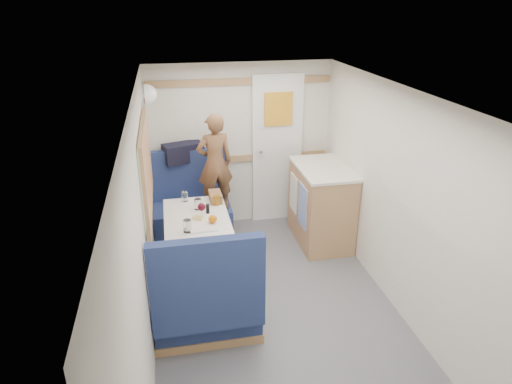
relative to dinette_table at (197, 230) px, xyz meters
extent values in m
plane|color=#515156|center=(0.65, -1.00, -0.57)|extent=(4.50, 4.50, 0.00)
plane|color=silver|center=(0.65, -1.00, 1.43)|extent=(4.50, 4.50, 0.00)
cube|color=silver|center=(0.65, 1.25, 0.43)|extent=(2.20, 0.02, 2.00)
cube|color=silver|center=(-0.45, -1.00, 0.43)|extent=(0.02, 4.50, 2.00)
cube|color=silver|center=(1.75, -1.00, 0.43)|extent=(0.02, 4.50, 2.00)
cube|color=#A6724B|center=(0.65, 1.23, 0.28)|extent=(2.15, 0.02, 0.08)
cube|color=#A6724B|center=(0.65, 1.23, 1.21)|extent=(2.15, 0.02, 0.08)
cube|color=gray|center=(-0.43, 0.00, 0.68)|extent=(0.04, 1.30, 0.72)
cube|color=white|center=(1.10, 1.22, 0.36)|extent=(0.62, 0.04, 1.86)
cube|color=gold|center=(1.10, 1.19, 0.88)|extent=(0.34, 0.03, 0.40)
cylinder|color=silver|center=(0.88, 1.17, 0.38)|extent=(0.04, 0.10, 0.04)
cube|color=white|center=(0.00, 0.00, 0.13)|extent=(0.62, 0.92, 0.04)
cylinder|color=silver|center=(0.00, 0.00, -0.22)|extent=(0.08, 0.08, 0.66)
cylinder|color=silver|center=(0.00, 0.00, -0.55)|extent=(0.36, 0.36, 0.03)
cube|color=navy|center=(0.00, 0.80, -0.34)|extent=(0.88, 0.50, 0.45)
cube|color=navy|center=(0.00, 1.08, 0.08)|extent=(0.88, 0.10, 0.80)
cube|color=#A6724B|center=(0.00, 0.80, -0.53)|extent=(0.90, 0.52, 0.08)
cube|color=navy|center=(0.00, -0.80, -0.34)|extent=(0.88, 0.50, 0.45)
cube|color=navy|center=(0.00, -1.08, 0.08)|extent=(0.88, 0.10, 0.80)
cube|color=#A6724B|center=(0.00, -0.80, -0.53)|extent=(0.90, 0.52, 0.08)
cube|color=#A6724B|center=(0.00, 1.12, 0.31)|extent=(0.90, 0.14, 0.04)
sphere|color=white|center=(-0.39, 0.85, 1.18)|extent=(0.20, 0.20, 0.20)
cube|color=#A6724B|center=(1.47, 0.55, -0.12)|extent=(0.54, 0.90, 0.90)
cube|color=silver|center=(1.47, 0.55, 0.34)|extent=(0.56, 0.92, 0.03)
cube|color=#5972B2|center=(1.19, 0.37, -0.02)|extent=(0.01, 0.30, 0.48)
cube|color=silver|center=(1.19, 0.73, -0.02)|extent=(0.01, 0.28, 0.44)
imported|color=brown|center=(0.27, 0.70, 0.44)|extent=(0.44, 0.33, 1.10)
cube|color=black|center=(-0.05, 1.12, 0.44)|extent=(0.50, 0.35, 0.22)
cube|color=white|center=(0.04, -0.19, 0.16)|extent=(0.28, 0.36, 0.02)
sphere|color=orange|center=(0.14, -0.21, 0.21)|extent=(0.08, 0.08, 0.08)
cube|color=#E1D582|center=(0.01, -0.11, 0.19)|extent=(0.11, 0.09, 0.03)
cylinder|color=white|center=(0.05, -0.08, 0.16)|extent=(0.06, 0.06, 0.01)
cylinder|color=white|center=(0.05, -0.08, 0.21)|extent=(0.01, 0.01, 0.10)
sphere|color=#4C0817|center=(0.05, -0.08, 0.28)|extent=(0.08, 0.08, 0.08)
cylinder|color=white|center=(-0.10, -0.31, 0.21)|extent=(0.07, 0.07, 0.12)
cylinder|color=white|center=(-0.09, 0.38, 0.21)|extent=(0.06, 0.06, 0.10)
cylinder|color=white|center=(0.03, 0.15, 0.21)|extent=(0.07, 0.07, 0.11)
cylinder|color=#905A15|center=(0.22, 0.22, 0.21)|extent=(0.07, 0.07, 0.10)
cylinder|color=black|center=(0.12, 0.04, 0.20)|extent=(0.04, 0.04, 0.09)
cube|color=olive|center=(0.22, 0.32, 0.20)|extent=(0.13, 0.23, 0.09)
camera|label=1|loc=(-0.21, -4.00, 2.11)|focal=32.00mm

